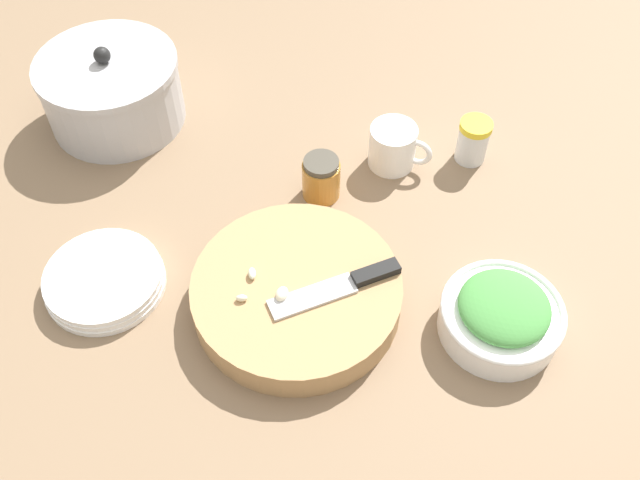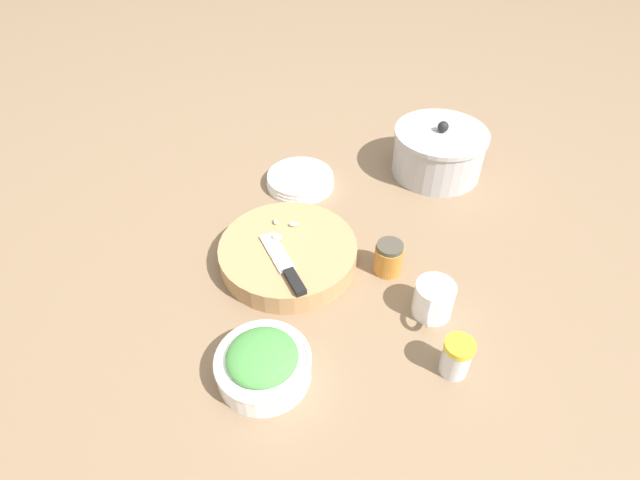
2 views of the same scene
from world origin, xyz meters
The scene contains 10 objects.
ground_plane centered at (0.00, 0.00, 0.00)m, with size 5.00×5.00×0.00m, color #7F664C.
cutting_board centered at (-0.04, -0.10, 0.02)m, with size 0.30×0.30×0.05m.
chef_knife centered at (0.02, -0.11, 0.05)m, with size 0.19×0.09×0.01m.
garlic_cloves centered at (-0.08, -0.12, 0.06)m, with size 0.08×0.06×0.02m.
herb_bowl centered at (0.24, -0.17, 0.04)m, with size 0.17×0.17×0.07m.
spice_jar centered at (0.27, 0.17, 0.04)m, with size 0.05×0.05×0.08m.
coffee_mug centered at (0.14, 0.17, 0.04)m, with size 0.10×0.08×0.08m.
plate_stack centered at (-0.32, -0.05, 0.01)m, with size 0.18×0.18×0.03m.
honey_jar centered at (0.01, 0.11, 0.04)m, with size 0.06×0.06×0.07m.
stock_pot centered at (-0.33, 0.32, 0.06)m, with size 0.24×0.24×0.15m.
Camera 1 is at (-0.06, -0.67, 0.87)m, focal length 40.00 mm.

